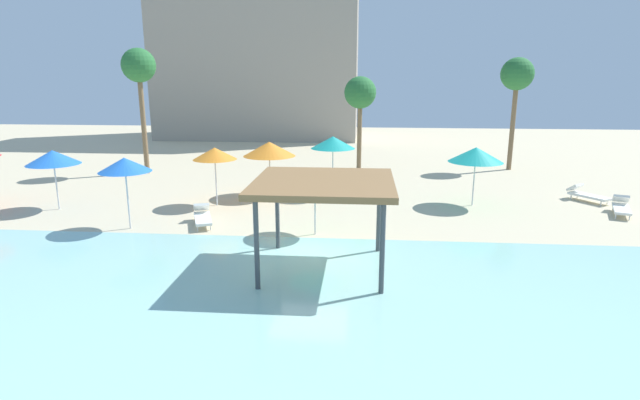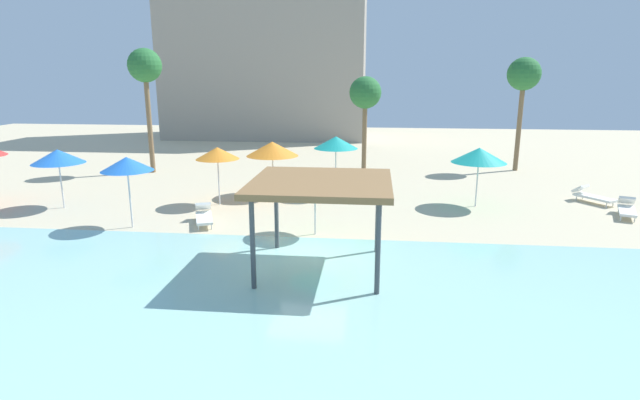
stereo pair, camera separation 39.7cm
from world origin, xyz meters
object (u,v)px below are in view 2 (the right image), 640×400
Objects in this scene: lounge_chair_2 at (204,215)px; palm_tree_2 at (365,94)px; beach_umbrella_teal_3 at (315,175)px; palm_tree_1 at (145,69)px; shade_pavilion at (321,186)px; beach_umbrella_orange_2 at (217,153)px; lounge_chair_0 at (627,208)px; beach_umbrella_orange_7 at (272,149)px; beach_umbrella_blue_4 at (127,164)px; lounge_chair_1 at (591,195)px; beach_umbrella_teal_1 at (336,143)px; palm_tree_0 at (524,77)px; beach_umbrella_blue_5 at (58,156)px; beach_umbrella_teal_0 at (479,155)px.

palm_tree_2 reaches higher than lounge_chair_2.
palm_tree_1 is at bearing 135.30° from beach_umbrella_teal_3.
shade_pavilion reaches higher than beach_umbrella_teal_3.
beach_umbrella_orange_2 is 17.25m from lounge_chair_0.
beach_umbrella_blue_4 is at bearing -127.36° from beach_umbrella_orange_7.
lounge_chair_1 is at bearing -145.99° from lounge_chair_0.
beach_umbrella_teal_1 is at bearing 117.55° from lounge_chair_2.
beach_umbrella_teal_3 is 13.43m from lounge_chair_1.
beach_umbrella_orange_2 is 4.36m from beach_umbrella_blue_4.
beach_umbrella_orange_2 is at bearing -146.96° from palm_tree_0.
beach_umbrella_teal_3 is 11.61m from beach_umbrella_blue_5.
beach_umbrella_blue_4 is 11.94m from palm_tree_1.
beach_umbrella_blue_5 is (-17.88, -2.19, -0.01)m from beach_umbrella_teal_0.
palm_tree_2 reaches higher than beach_umbrella_teal_1.
beach_umbrella_orange_2 is 1.01× the size of beach_umbrella_blue_5.
beach_umbrella_teal_1 reaches higher than beach_umbrella_blue_5.
palm_tree_2 is at bearing 40.15° from beach_umbrella_blue_5.
beach_umbrella_teal_1 is at bearing 87.61° from beach_umbrella_teal_3.
shade_pavilion is at bearing -120.25° from palm_tree_0.
palm_tree_0 reaches higher than beach_umbrella_blue_4.
beach_umbrella_teal_3 is at bearing -144.07° from beach_umbrella_teal_0.
beach_umbrella_blue_5 reaches higher than lounge_chair_0.
shade_pavilion is at bearing -38.13° from lounge_chair_0.
beach_umbrella_orange_2 is 0.39× the size of palm_tree_0.
lounge_chair_2 is at bearing -107.62° from lounge_chair_1.
palm_tree_2 is at bearing 87.01° from shade_pavilion.
palm_tree_0 reaches higher than beach_umbrella_blue_5.
beach_umbrella_teal_1 is 0.40× the size of palm_tree_1.
beach_umbrella_teal_1 is (-0.31, 9.53, -0.00)m from shade_pavilion.
lounge_chair_1 is (11.88, 5.98, -1.86)m from beach_umbrella_teal_3.
lounge_chair_2 is at bearing -84.69° from beach_umbrella_orange_2.
palm_tree_1 is at bearing 87.33° from beach_umbrella_blue_5.
shade_pavilion is 1.48× the size of beach_umbrella_blue_4.
beach_umbrella_orange_2 is 0.46× the size of palm_tree_2.
palm_tree_2 is (0.87, 16.68, 1.93)m from shade_pavilion.
beach_umbrella_orange_7 is 15.35m from lounge_chair_0.
beach_umbrella_teal_0 reaches higher than lounge_chair_2.
palm_tree_0 is 9.18m from palm_tree_2.
lounge_chair_2 is (-4.73, -5.28, -2.20)m from beach_umbrella_teal_1.
beach_umbrella_blue_4 is at bearing -121.47° from beach_umbrella_orange_2.
beach_umbrella_orange_7 is at bearing -118.69° from palm_tree_2.
beach_umbrella_orange_2 is 6.71m from beach_umbrella_blue_5.
lounge_chair_0 is at bearing 10.67° from beach_umbrella_blue_4.
beach_umbrella_teal_3 is 0.37× the size of palm_tree_0.
beach_umbrella_blue_4 is 0.41× the size of palm_tree_0.
beach_umbrella_orange_2 is 1.30× the size of lounge_chair_2.
beach_umbrella_teal_3 is 1.30× the size of lounge_chair_1.
palm_tree_0 is at bearing 66.08° from beach_umbrella_teal_0.
beach_umbrella_teal_1 reaches higher than lounge_chair_0.
beach_umbrella_teal_1 is at bearing 39.87° from beach_umbrella_blue_4.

